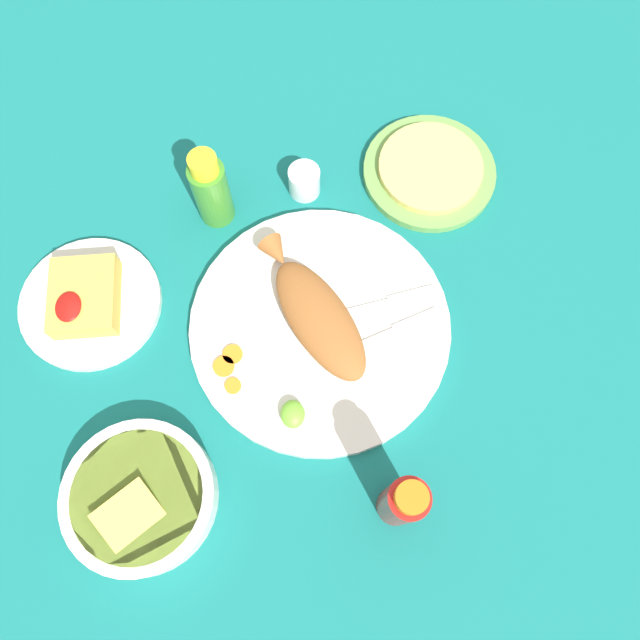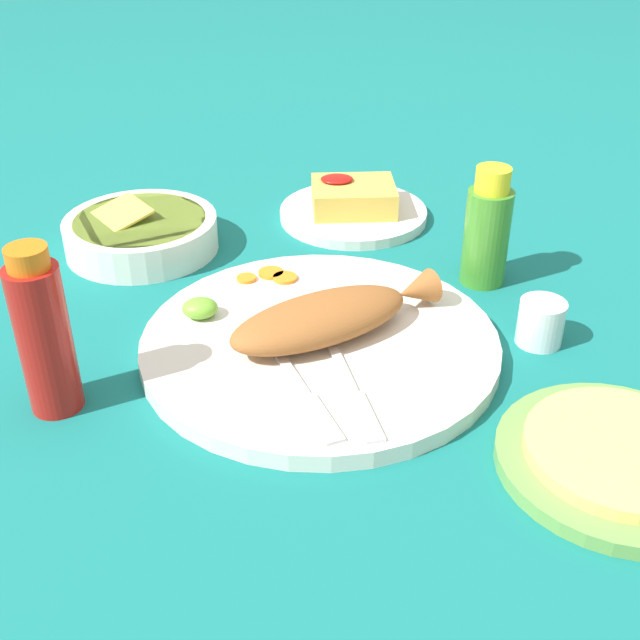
# 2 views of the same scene
# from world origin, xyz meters

# --- Properties ---
(ground_plane) EXTENTS (4.00, 4.00, 0.00)m
(ground_plane) POSITION_xyz_m (0.00, 0.00, 0.00)
(ground_plane) COLOR #146B66
(main_plate) EXTENTS (0.37, 0.37, 0.02)m
(main_plate) POSITION_xyz_m (0.00, 0.00, 0.01)
(main_plate) COLOR silver
(main_plate) RESTS_ON ground_plane
(fried_fish) EXTENTS (0.24, 0.16, 0.04)m
(fried_fish) POSITION_xyz_m (-0.01, -0.00, 0.04)
(fried_fish) COLOR #935628
(fried_fish) RESTS_ON main_plate
(fork_near) EXTENTS (0.05, 0.18, 0.00)m
(fork_near) POSITION_xyz_m (-0.02, 0.09, 0.02)
(fork_near) COLOR silver
(fork_near) RESTS_ON main_plate
(fork_far) EXTENTS (0.07, 0.18, 0.00)m
(fork_far) POSITION_xyz_m (0.02, 0.09, 0.02)
(fork_far) COLOR silver
(fork_far) RESTS_ON main_plate
(carrot_slice_near) EXTENTS (0.03, 0.03, 0.00)m
(carrot_slice_near) POSITION_xyz_m (0.03, -0.12, 0.02)
(carrot_slice_near) COLOR orange
(carrot_slice_near) RESTS_ON main_plate
(carrot_slice_mid) EXTENTS (0.03, 0.03, 0.00)m
(carrot_slice_mid) POSITION_xyz_m (0.05, -0.14, 0.02)
(carrot_slice_mid) COLOR orange
(carrot_slice_mid) RESTS_ON main_plate
(carrot_slice_far) EXTENTS (0.02, 0.02, 0.00)m
(carrot_slice_far) POSITION_xyz_m (0.08, -0.12, 0.02)
(carrot_slice_far) COLOR orange
(carrot_slice_far) RESTS_ON main_plate
(lime_wedge_main) EXTENTS (0.04, 0.03, 0.02)m
(lime_wedge_main) POSITION_xyz_m (0.12, -0.05, 0.03)
(lime_wedge_main) COLOR #6BB233
(lime_wedge_main) RESTS_ON main_plate
(hot_sauce_bottle_red) EXTENTS (0.05, 0.05, 0.17)m
(hot_sauce_bottle_red) POSITION_xyz_m (0.25, 0.08, 0.08)
(hot_sauce_bottle_red) COLOR #B21914
(hot_sauce_bottle_red) RESTS_ON ground_plane
(hot_sauce_bottle_green) EXTENTS (0.05, 0.05, 0.14)m
(hot_sauce_bottle_green) POSITION_xyz_m (-0.20, -0.14, 0.07)
(hot_sauce_bottle_green) COLOR #3D8428
(hot_sauce_bottle_green) RESTS_ON ground_plane
(salt_cup) EXTENTS (0.05, 0.05, 0.05)m
(salt_cup) POSITION_xyz_m (-0.23, -0.01, 0.02)
(salt_cup) COLOR silver
(salt_cup) RESTS_ON ground_plane
(side_plate_fries) EXTENTS (0.20, 0.20, 0.01)m
(side_plate_fries) POSITION_xyz_m (-0.06, -0.33, 0.01)
(side_plate_fries) COLOR silver
(side_plate_fries) RESTS_ON ground_plane
(fries_pile) EXTENTS (0.11, 0.09, 0.04)m
(fries_pile) POSITION_xyz_m (-0.06, -0.33, 0.03)
(fries_pile) COLOR gold
(fries_pile) RESTS_ON side_plate_fries
(guacamole_bowl) EXTENTS (0.19, 0.19, 0.06)m
(guacamole_bowl) POSITION_xyz_m (0.22, -0.25, 0.02)
(guacamole_bowl) COLOR white
(guacamole_bowl) RESTS_ON ground_plane
(tortilla_plate) EXTENTS (0.21, 0.21, 0.01)m
(tortilla_plate) POSITION_xyz_m (-0.24, 0.19, 0.01)
(tortilla_plate) COLOR #6B9E4C
(tortilla_plate) RESTS_ON ground_plane
(tortilla_stack) EXTENTS (0.16, 0.16, 0.01)m
(tortilla_stack) POSITION_xyz_m (-0.24, 0.19, 0.02)
(tortilla_stack) COLOR #E0C666
(tortilla_stack) RESTS_ON tortilla_plate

